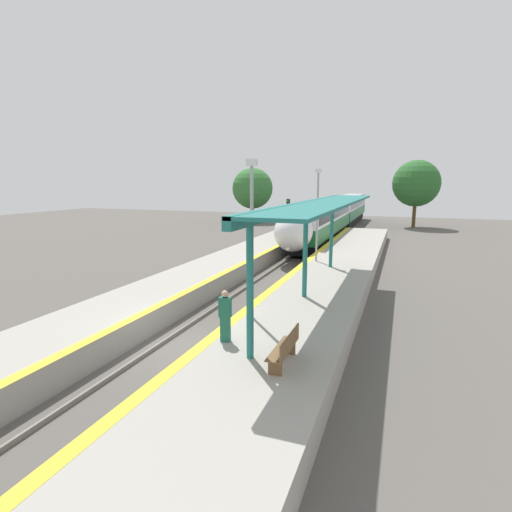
% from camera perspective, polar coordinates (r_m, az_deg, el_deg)
% --- Properties ---
extents(ground_plane, '(120.00, 120.00, 0.00)m').
position_cam_1_polar(ground_plane, '(14.97, -10.69, -12.62)').
color(ground_plane, '#56514C').
extents(rail_left, '(0.08, 90.00, 0.15)m').
position_cam_1_polar(rail_left, '(15.30, -13.07, -11.89)').
color(rail_left, slate).
rests_on(rail_left, ground_plane).
extents(rail_right, '(0.08, 90.00, 0.15)m').
position_cam_1_polar(rail_right, '(14.60, -8.21, -12.83)').
color(rail_right, slate).
rests_on(rail_right, ground_plane).
extents(train, '(2.77, 40.89, 3.97)m').
position_cam_1_polar(train, '(46.52, 11.33, 5.96)').
color(train, black).
rests_on(train, ground_plane).
extents(platform_right, '(4.22, 64.00, 0.98)m').
position_cam_1_polar(platform_right, '(13.38, 3.20, -13.07)').
color(platform_right, '#9E998E').
rests_on(platform_right, ground_plane).
extents(platform_left, '(3.49, 64.00, 0.98)m').
position_cam_1_polar(platform_left, '(16.65, -20.67, -8.93)').
color(platform_left, '#9E998E').
rests_on(platform_left, ground_plane).
extents(platform_bench, '(0.44, 1.79, 0.89)m').
position_cam_1_polar(platform_bench, '(11.04, 4.26, -12.94)').
color(platform_bench, brown).
rests_on(platform_bench, platform_right).
extents(person_waiting, '(0.36, 0.22, 1.63)m').
position_cam_1_polar(person_waiting, '(12.42, -4.43, -8.45)').
color(person_waiting, '#1E604C').
rests_on(person_waiting, platform_right).
extents(railway_signal, '(0.28, 0.28, 4.37)m').
position_cam_1_polar(railway_signal, '(35.24, 4.59, 5.36)').
color(railway_signal, '#59595E').
rests_on(railway_signal, ground_plane).
extents(lamppost_near, '(0.36, 0.20, 5.65)m').
position_cam_1_polar(lamppost_near, '(14.00, -0.60, 3.74)').
color(lamppost_near, '#9E9EA3').
rests_on(lamppost_near, platform_right).
extents(lamppost_mid, '(0.36, 0.20, 5.65)m').
position_cam_1_polar(lamppost_mid, '(24.83, 8.77, 6.60)').
color(lamppost_mid, '#9E9EA3').
rests_on(lamppost_mid, platform_right).
extents(station_canopy, '(2.02, 16.00, 4.10)m').
position_cam_1_polar(station_canopy, '(16.67, 9.11, 6.77)').
color(station_canopy, '#1E6B66').
rests_on(station_canopy, platform_right).
extents(background_tree_left, '(5.89, 5.89, 7.86)m').
position_cam_1_polar(background_tree_left, '(58.78, -0.51, 9.64)').
color(background_tree_left, brown).
rests_on(background_tree_left, ground_plane).
extents(background_tree_right, '(5.91, 5.91, 8.60)m').
position_cam_1_polar(background_tree_right, '(55.68, 21.92, 9.59)').
color(background_tree_right, brown).
rests_on(background_tree_right, ground_plane).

